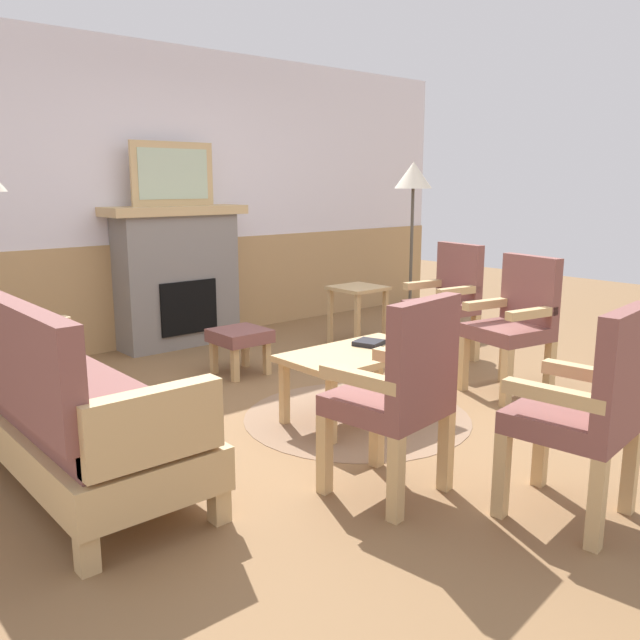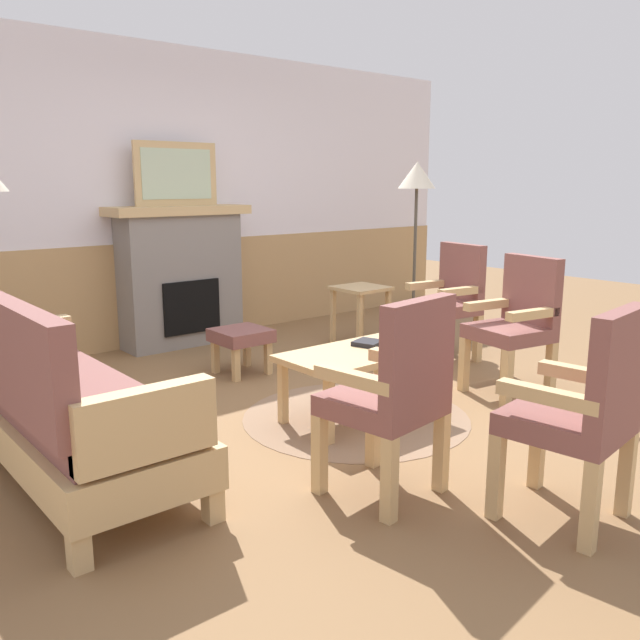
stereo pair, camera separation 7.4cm
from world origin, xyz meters
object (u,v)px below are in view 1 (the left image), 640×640
book_on_table (369,343)px  side_table (358,299)px  armchair_front_center (588,405)px  armchair_front_left (399,389)px  armchair_by_window_left (516,319)px  footstool (240,339)px  couch (65,407)px  fireplace (177,275)px  framed_picture (173,174)px  coffee_table (358,360)px  floor_lamp_by_chairs (413,186)px  armchair_near_fireplace (447,296)px

book_on_table → side_table: (1.19, 1.33, -0.02)m
armchair_front_center → armchair_front_left: bearing=122.8°
armchair_by_window_left → armchair_front_center: same height
armchair_front_left → armchair_by_window_left: bearing=17.1°
footstool → side_table: bearing=3.7°
footstool → armchair_by_window_left: size_ratio=0.41×
footstool → armchair_front_left: (-0.60, -2.22, 0.25)m
couch → fireplace: bearing=50.0°
framed_picture → armchair_front_left: size_ratio=0.82×
framed_picture → side_table: size_ratio=1.45×
fireplace → armchair_by_window_left: 3.05m
coffee_table → armchair_front_left: size_ratio=0.98×
footstool → armchair_front_center: bearing=-92.9°
book_on_table → armchair_front_left: 1.25m
couch → footstool: 2.03m
armchair_by_window_left → armchair_front_center: (-1.38, -1.26, 0.00)m
fireplace → floor_lamp_by_chairs: size_ratio=0.77×
framed_picture → armchair_near_fireplace: bearing=-51.9°
coffee_table → floor_lamp_by_chairs: floor_lamp_by_chairs is taller
armchair_front_center → armchair_by_window_left: bearing=42.3°
coffee_table → floor_lamp_by_chairs: 2.69m
armchair_front_left → floor_lamp_by_chairs: bearing=40.7°
couch → armchair_near_fireplace: size_ratio=1.84×
armchair_near_fireplace → armchair_front_left: (-2.22, -1.48, 0.00)m
coffee_table → armchair_front_center: (-0.16, -1.60, 0.15)m
coffee_table → side_table: 1.96m
armchair_near_fireplace → fireplace: bearing=128.1°
book_on_table → armchair_near_fireplace: armchair_near_fireplace is taller
couch → armchair_front_center: (1.59, -1.88, 0.14)m
armchair_near_fireplace → floor_lamp_by_chairs: 1.30m
floor_lamp_by_chairs → framed_picture: bearing=150.3°
book_on_table → footstool: (-0.18, 1.25, -0.17)m
coffee_table → couch: bearing=170.9°
armchair_near_fireplace → armchair_by_window_left: same height
fireplace → book_on_table: fireplace is taller
couch → armchair_front_left: size_ratio=1.84×
armchair_front_left → book_on_table: bearing=51.6°
framed_picture → book_on_table: 2.66m
armchair_near_fireplace → armchair_front_center: bearing=-129.1°
armchair_front_left → floor_lamp_by_chairs: size_ratio=0.58×
book_on_table → framed_picture: bearing=91.5°
framed_picture → coffee_table: 2.75m
framed_picture → footstool: 1.73m
fireplace → framed_picture: framed_picture is taller
couch → armchair_by_window_left: size_ratio=1.84×
armchair_front_center → floor_lamp_by_chairs: size_ratio=0.58×
armchair_by_window_left → framed_picture: bearing=111.5°
framed_picture → armchair_front_center: size_ratio=0.82×
armchair_front_left → side_table: 3.04m
framed_picture → footstool: (-0.12, -1.17, -1.28)m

